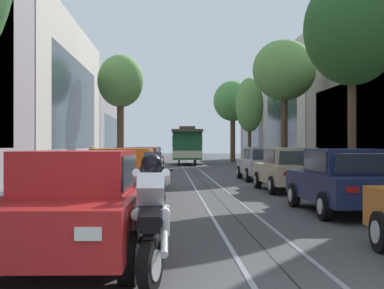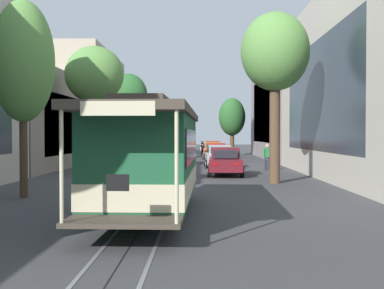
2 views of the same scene
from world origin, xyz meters
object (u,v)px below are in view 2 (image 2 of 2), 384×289
parked_car_orange_near_right (163,148)px  parked_car_navy_second_right (157,150)px  street_tree_kerb_right_fourth (23,62)px  pedestrian_on_left_pavement (132,148)px  street_tree_kerb_right_second (128,96)px  street_tree_kerb_left_second (275,54)px  parked_car_red_near_left (213,148)px  parked_car_red_mid_left (216,153)px  street_tree_kerb_left_near (232,117)px  fire_hydrant (139,154)px  parked_car_orange_second_left (213,150)px  street_tree_kerb_right_near (141,117)px  cable_car_trolley (150,157)px  parked_car_maroon_fifth_left (225,161)px  street_tree_kerb_right_mid (94,76)px  parked_car_silver_fourth_left (219,156)px  pedestrian_on_right_pavement (267,156)px  parked_car_beige_mid_right (150,152)px  parked_car_silver_fourth_right (140,155)px  motorcycle_with_rider (202,148)px

parked_car_orange_near_right → parked_car_navy_second_right: same height
street_tree_kerb_right_fourth → pedestrian_on_left_pavement: street_tree_kerb_right_fourth is taller
street_tree_kerb_right_second → street_tree_kerb_left_second: bearing=116.6°
parked_car_red_near_left → parked_car_red_mid_left: (0.05, 12.70, 0.00)m
street_tree_kerb_left_near → street_tree_kerb_right_fourth: (10.00, 36.15, 0.76)m
fire_hydrant → parked_car_orange_second_left: bearing=-179.7°
street_tree_kerb_right_near → cable_car_trolley: bearing=97.2°
parked_car_maroon_fifth_left → parked_car_navy_second_right: same height
parked_car_red_mid_left → street_tree_kerb_right_mid: bearing=51.9°
parked_car_orange_near_right → fire_hydrant: bearing=76.8°
parked_car_silver_fourth_left → street_tree_kerb_left_near: (-2.22, -19.78, 3.40)m
fire_hydrant → pedestrian_on_right_pavement: bearing=123.6°
street_tree_kerb_left_near → street_tree_kerb_left_second: bearing=90.0°
pedestrian_on_left_pavement → cable_car_trolley: bearing=98.6°
parked_car_maroon_fifth_left → cable_car_trolley: bearing=77.9°
parked_car_red_near_left → parked_car_orange_second_left: same height
parked_car_maroon_fifth_left → street_tree_kerb_left_second: 7.20m
parked_car_orange_near_right → street_tree_kerb_right_second: street_tree_kerb_right_second is taller
parked_car_red_near_left → street_tree_kerb_right_near: 8.54m
parked_car_orange_second_left → pedestrian_on_right_pavement: 15.58m
street_tree_kerb_right_second → fire_hydrant: (-0.44, -4.06, -5.23)m
parked_car_red_near_left → parked_car_navy_second_right: same height
street_tree_kerb_right_near → fire_hydrant: bearing=95.8°
parked_car_navy_second_right → street_tree_kerb_left_second: bearing=107.4°
parked_car_silver_fourth_left → street_tree_kerb_right_mid: (7.90, 3.70, 5.19)m
parked_car_beige_mid_right → street_tree_kerb_left_near: 14.76m
parked_car_silver_fourth_left → street_tree_kerb_right_near: (7.79, -19.24, 3.37)m
parked_car_silver_fourth_left → street_tree_kerb_left_near: bearing=-96.4°
parked_car_silver_fourth_right → parked_car_navy_second_right: bearing=-90.6°
motorcycle_with_rider → pedestrian_on_right_pavement: 23.02m
parked_car_maroon_fifth_left → street_tree_kerb_left_near: 26.60m
fire_hydrant → parked_car_red_near_left: bearing=-138.6°
pedestrian_on_right_pavement → fire_hydrant: pedestrian_on_right_pavement is taller
parked_car_red_near_left → pedestrian_on_left_pavement: 8.69m
parked_car_red_near_left → street_tree_kerb_left_near: street_tree_kerb_left_near is taller
parked_car_orange_second_left → parked_car_beige_mid_right: same height
parked_car_red_near_left → parked_car_maroon_fifth_left: (-0.04, 25.58, 0.00)m
parked_car_maroon_fifth_left → parked_car_beige_mid_right: 15.33m
parked_car_beige_mid_right → parked_car_silver_fourth_right: bearing=89.2°
street_tree_kerb_left_near → pedestrian_on_left_pavement: size_ratio=4.05×
street_tree_kerb_right_fourth → parked_car_maroon_fifth_left: bearing=-128.7°
parked_car_silver_fourth_left → parked_car_maroon_fifth_left: bearing=90.9°
parked_car_orange_near_right → street_tree_kerb_right_mid: (2.49, 23.78, 5.19)m
parked_car_silver_fourth_right → pedestrian_on_left_pavement: parked_car_silver_fourth_right is taller
parked_car_beige_mid_right → street_tree_kerb_right_mid: size_ratio=0.56×
cable_car_trolley → fire_hydrant: 33.08m
street_tree_kerb_right_mid → pedestrian_on_right_pavement: bearing=-173.7°
pedestrian_on_right_pavement → street_tree_kerb_left_second: bearing=84.6°
parked_car_silver_fourth_left → parked_car_beige_mid_right: bearing=-54.1°
parked_car_silver_fourth_right → parked_car_red_mid_left: bearing=-139.7°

